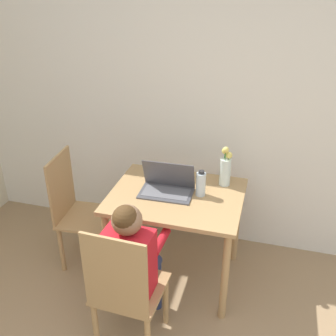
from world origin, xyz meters
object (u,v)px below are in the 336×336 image
flower_vase (225,168)px  water_bottle (201,184)px  chair_occupied (125,290)px  laptop (167,185)px  person_seated (132,255)px  chair_spare (78,211)px

flower_vase → water_bottle: 0.24m
flower_vase → chair_occupied: bearing=-114.6°
flower_vase → water_bottle: bearing=-125.4°
chair_occupied → laptop: (0.05, 0.72, 0.33)m
chair_occupied → flower_vase: flower_vase is taller
laptop → water_bottle: laptop is taller
person_seated → water_bottle: 0.70m
water_bottle → chair_occupied: bearing=-111.4°
person_seated → water_bottle: bearing=-112.6°
flower_vase → water_bottle: size_ratio=1.62×
chair_spare → water_bottle: (0.95, 0.04, 0.36)m
chair_spare → flower_vase: flower_vase is taller
chair_occupied → laptop: bearing=-91.9°
chair_spare → person_seated: bearing=-134.3°
chair_spare → person_seated: size_ratio=0.92×
chair_spare → flower_vase: size_ratio=3.02×
chair_spare → flower_vase: 1.19m
chair_occupied → person_seated: bearing=-90.0°
person_seated → flower_vase: 0.94m
person_seated → laptop: person_seated is taller
laptop → person_seated: bearing=-96.3°
chair_occupied → water_bottle: same height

